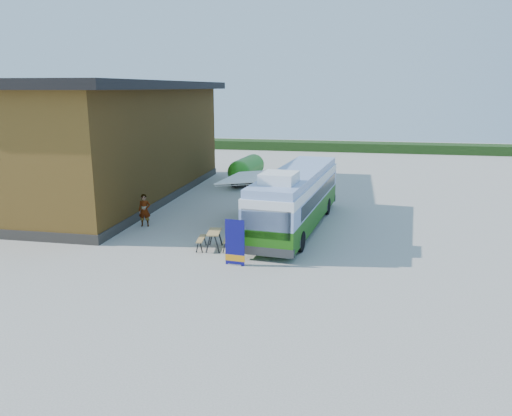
% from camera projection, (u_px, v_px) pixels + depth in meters
% --- Properties ---
extents(ground, '(100.00, 100.00, 0.00)m').
position_uv_depth(ground, '(235.00, 254.00, 21.81)').
color(ground, '#BCB7AD').
rests_on(ground, ground).
extents(barn, '(9.60, 21.20, 7.50)m').
position_uv_depth(barn, '(113.00, 143.00, 32.47)').
color(barn, brown).
rests_on(barn, ground).
extents(hedge, '(40.00, 3.00, 1.00)m').
position_uv_depth(hedge, '(382.00, 147.00, 56.43)').
color(hedge, '#264419').
rests_on(hedge, ground).
extents(bus, '(3.62, 11.48, 3.47)m').
position_uv_depth(bus, '(296.00, 197.00, 25.53)').
color(bus, '#247413').
rests_on(bus, ground).
extents(awning, '(2.89, 4.20, 0.50)m').
position_uv_depth(awning, '(252.00, 178.00, 25.98)').
color(awning, white).
rests_on(awning, ground).
extents(banner, '(0.84, 0.24, 1.93)m').
position_uv_depth(banner, '(235.00, 247.00, 20.30)').
color(banner, '#0E0C61').
rests_on(banner, ground).
extents(picnic_table, '(1.63, 1.49, 0.83)m').
position_uv_depth(picnic_table, '(214.00, 236.00, 22.36)').
color(picnic_table, tan).
rests_on(picnic_table, ground).
extents(person_a, '(0.70, 0.54, 1.71)m').
position_uv_depth(person_a, '(144.00, 210.00, 26.04)').
color(person_a, '#999999').
rests_on(person_a, ground).
extents(person_b, '(0.89, 1.04, 1.86)m').
position_uv_depth(person_b, '(247.00, 197.00, 28.89)').
color(person_b, '#999999').
rests_on(person_b, ground).
extents(slurry_tanker, '(1.97, 5.57, 2.06)m').
position_uv_depth(slurry_tanker, '(247.00, 169.00, 37.22)').
color(slurry_tanker, '#2A8B19').
rests_on(slurry_tanker, ground).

